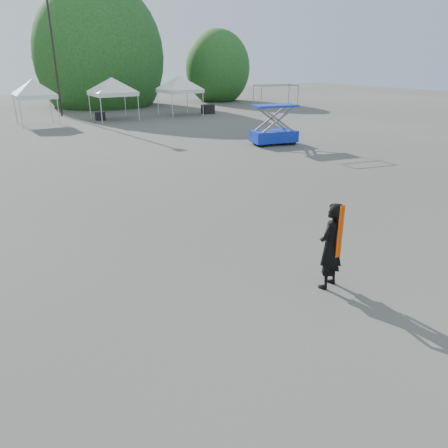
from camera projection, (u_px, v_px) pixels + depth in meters
ground at (235, 256)px, 11.27m from camera, size 120.00×120.00×0.00m
light_pole_east at (53, 48)px, 36.11m from camera, size 0.60×0.25×9.80m
tree_mid_e at (100, 57)px, 44.87m from camera, size 5.12×5.12×7.79m
tree_far_e at (218, 68)px, 50.17m from camera, size 3.84×3.84×5.84m
tent_e at (32, 83)px, 32.16m from camera, size 3.97×3.97×3.88m
tent_f at (112, 81)px, 34.64m from camera, size 4.58×4.58×3.88m
tent_g at (179, 79)px, 37.59m from camera, size 4.44×4.44×3.88m
man at (331, 246)px, 9.45m from camera, size 0.83×0.68×1.96m
scissor_lift at (275, 115)px, 25.09m from camera, size 2.81×1.81×3.35m
crate_mid at (100, 116)px, 35.49m from camera, size 0.95×0.84×0.61m
crate_east at (208, 109)px, 39.66m from camera, size 1.07×0.85×0.80m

